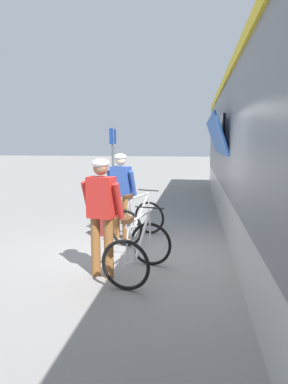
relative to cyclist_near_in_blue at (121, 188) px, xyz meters
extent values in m
plane|color=gray|center=(0.71, -0.98, -1.05)|extent=(80.00, 80.00, 0.00)
cube|color=#2356B2|center=(2.13, 2.60, 0.75)|extent=(0.61, 5.02, 1.61)
cube|color=yellow|center=(2.13, -1.65, 2.37)|extent=(0.04, 21.23, 0.20)
cube|color=black|center=(2.12, 1.95, 1.20)|extent=(0.04, 1.10, 0.80)
cylinder|color=#935B2D|center=(-0.11, 0.03, -0.60)|extent=(0.14, 0.14, 0.90)
cylinder|color=#935B2D|center=(0.10, -0.03, -0.60)|extent=(0.14, 0.14, 0.90)
cube|color=#2D4C9E|center=(0.00, 0.00, 0.15)|extent=(0.43, 0.34, 0.60)
cylinder|color=#2D4C9E|center=(-0.24, 0.11, 0.10)|extent=(0.16, 0.27, 0.56)
cylinder|color=#2D4C9E|center=(0.26, -0.04, 0.10)|extent=(0.16, 0.27, 0.56)
sphere|color=beige|center=(0.00, 0.00, 0.58)|extent=(0.22, 0.22, 0.22)
ellipsoid|color=white|center=(0.00, 0.00, 0.64)|extent=(0.32, 0.34, 0.14)
cylinder|color=#935B2D|center=(0.05, -2.00, -0.60)|extent=(0.14, 0.14, 0.90)
cylinder|color=#935B2D|center=(0.26, -2.06, -0.60)|extent=(0.14, 0.14, 0.90)
cube|color=red|center=(0.16, -2.03, 0.15)|extent=(0.43, 0.32, 0.60)
cylinder|color=red|center=(-0.09, -1.93, 0.10)|extent=(0.15, 0.27, 0.56)
cylinder|color=red|center=(0.42, -2.05, 0.10)|extent=(0.15, 0.27, 0.56)
sphere|color=#9E7051|center=(0.16, -2.03, 0.58)|extent=(0.22, 0.22, 0.22)
ellipsoid|color=white|center=(0.16, -2.03, 0.64)|extent=(0.31, 0.33, 0.14)
torus|color=black|center=(0.53, 0.46, -0.70)|extent=(0.69, 0.27, 0.71)
torus|color=black|center=(0.21, -0.51, -0.70)|extent=(0.69, 0.27, 0.71)
cylinder|color=silver|center=(0.41, 0.12, -0.45)|extent=(0.24, 0.63, 0.63)
cylinder|color=silver|center=(0.38, 0.01, -0.15)|extent=(0.30, 0.82, 0.04)
cylinder|color=silver|center=(0.28, -0.28, -0.45)|extent=(0.12, 0.27, 0.62)
cylinder|color=silver|center=(0.26, -0.34, -0.73)|extent=(0.14, 0.35, 0.08)
cylinder|color=silver|center=(0.22, -0.45, -0.42)|extent=(0.07, 0.14, 0.56)
cylinder|color=silver|center=(0.52, 0.44, -0.42)|extent=(0.06, 0.09, 0.55)
cylinder|color=black|center=(0.51, 0.41, -0.09)|extent=(0.46, 0.17, 0.02)
cube|color=#4C2D19|center=(0.23, -0.42, -0.10)|extent=(0.17, 0.26, 0.06)
torus|color=black|center=(0.81, -1.46, -0.70)|extent=(0.70, 0.20, 0.71)
torus|color=black|center=(0.59, -2.46, -0.70)|extent=(0.70, 0.20, 0.71)
cylinder|color=white|center=(0.73, -1.81, -0.45)|extent=(0.18, 0.64, 0.63)
cylinder|color=white|center=(0.71, -1.92, -0.15)|extent=(0.22, 0.84, 0.04)
cylinder|color=white|center=(0.64, -2.22, -0.45)|extent=(0.10, 0.28, 0.62)
cylinder|color=white|center=(0.63, -2.28, -0.73)|extent=(0.10, 0.36, 0.08)
cylinder|color=white|center=(0.61, -2.40, -0.42)|extent=(0.05, 0.15, 0.56)
cylinder|color=white|center=(0.80, -1.48, -0.42)|extent=(0.05, 0.09, 0.55)
cylinder|color=black|center=(0.79, -1.51, -0.09)|extent=(0.47, 0.12, 0.02)
cube|color=#4C2D19|center=(0.61, -2.37, -0.10)|extent=(0.15, 0.26, 0.06)
cube|color=maroon|center=(-0.52, 0.15, -0.85)|extent=(0.28, 0.18, 0.40)
cylinder|color=#595B60|center=(-0.93, 3.19, 0.15)|extent=(0.08, 0.08, 2.40)
cube|color=#193F99|center=(-0.93, 3.19, 1.10)|extent=(0.04, 0.70, 0.44)
camera|label=1|loc=(1.50, -6.80, 0.95)|focal=32.11mm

